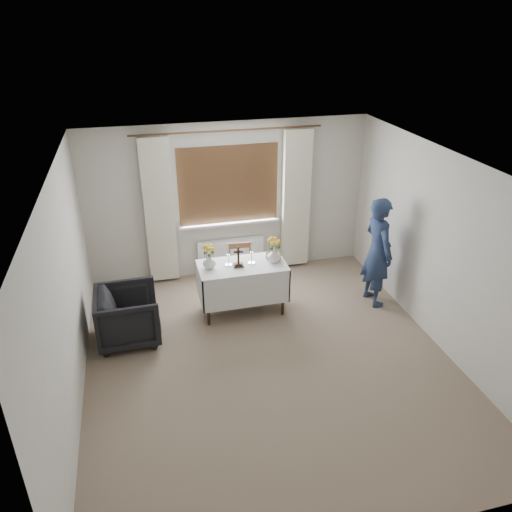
{
  "coord_description": "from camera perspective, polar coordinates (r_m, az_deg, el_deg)",
  "views": [
    {
      "loc": [
        -1.39,
        -4.87,
        4.01
      ],
      "look_at": [
        0.08,
        1.01,
        0.98
      ],
      "focal_mm": 35.0,
      "sensor_mm": 36.0,
      "label": 1
    }
  ],
  "objects": [
    {
      "name": "ground",
      "position": [
        6.46,
        1.53,
        -11.8
      ],
      "size": [
        5.0,
        5.0,
        0.0
      ],
      "primitive_type": "plane",
      "color": "gray",
      "rests_on": "ground"
    },
    {
      "name": "altar_table",
      "position": [
        7.2,
        -1.56,
        -3.71
      ],
      "size": [
        1.24,
        0.64,
        0.76
      ],
      "primitive_type": "cube",
      "color": "white",
      "rests_on": "ground"
    },
    {
      "name": "wooden_chair",
      "position": [
        7.62,
        -1.67,
        -1.66
      ],
      "size": [
        0.4,
        0.4,
        0.81
      ],
      "primitive_type": null,
      "rotation": [
        0.0,
        0.0,
        -0.07
      ],
      "color": "#55301D",
      "rests_on": "ground"
    },
    {
      "name": "armchair",
      "position": [
        6.82,
        -14.38,
        -6.62
      ],
      "size": [
        0.82,
        0.8,
        0.74
      ],
      "primitive_type": "imported",
      "rotation": [
        0.0,
        0.0,
        1.59
      ],
      "color": "black",
      "rests_on": "ground"
    },
    {
      "name": "person",
      "position": [
        7.44,
        13.73,
        0.46
      ],
      "size": [
        0.45,
        0.64,
        1.65
      ],
      "primitive_type": "imported",
      "rotation": [
        0.0,
        0.0,
        1.66
      ],
      "color": "navy",
      "rests_on": "ground"
    },
    {
      "name": "radiator",
      "position": [
        8.3,
        -2.89,
        -0.02
      ],
      "size": [
        1.1,
        0.1,
        0.6
      ],
      "primitive_type": "cube",
      "color": "white",
      "rests_on": "ground"
    },
    {
      "name": "wooden_cross",
      "position": [
        6.9,
        -2.03,
        -0.07
      ],
      "size": [
        0.15,
        0.11,
        0.31
      ],
      "primitive_type": null,
      "rotation": [
        0.0,
        0.0,
        -0.09
      ],
      "color": "black",
      "rests_on": "altar_table"
    },
    {
      "name": "candlestick_left",
      "position": [
        6.94,
        -3.18,
        0.19
      ],
      "size": [
        0.11,
        0.11,
        0.34
      ],
      "primitive_type": null,
      "rotation": [
        0.0,
        0.0,
        -0.11
      ],
      "color": "silver",
      "rests_on": "altar_table"
    },
    {
      "name": "candlestick_right",
      "position": [
        6.97,
        -0.51,
        0.5
      ],
      "size": [
        0.11,
        0.11,
        0.36
      ],
      "primitive_type": null,
      "rotation": [
        0.0,
        0.0,
        0.02
      ],
      "color": "silver",
      "rests_on": "altar_table"
    },
    {
      "name": "flower_vase_left",
      "position": [
        6.91,
        -5.36,
        -0.66
      ],
      "size": [
        0.24,
        0.24,
        0.19
      ],
      "primitive_type": "imported",
      "rotation": [
        0.0,
        0.0,
        0.41
      ],
      "color": "silver",
      "rests_on": "altar_table"
    },
    {
      "name": "flower_vase_right",
      "position": [
        7.06,
        2.06,
        0.08
      ],
      "size": [
        0.25,
        0.25,
        0.2
      ],
      "primitive_type": "imported",
      "rotation": [
        0.0,
        0.0,
        -0.37
      ],
      "color": "silver",
      "rests_on": "altar_table"
    },
    {
      "name": "wicker_basket",
      "position": [
        7.17,
        2.01,
        0.01
      ],
      "size": [
        0.27,
        0.27,
        0.08
      ],
      "primitive_type": "cylinder",
      "rotation": [
        0.0,
        0.0,
        0.28
      ],
      "color": "brown",
      "rests_on": "altar_table"
    }
  ]
}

